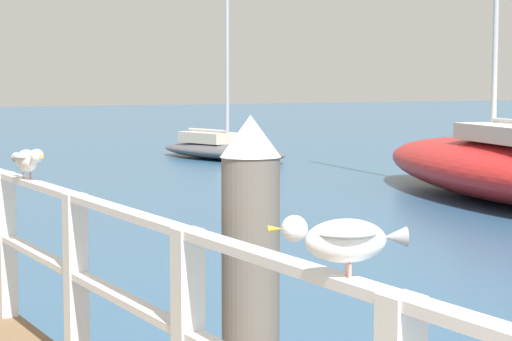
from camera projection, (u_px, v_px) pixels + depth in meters
name	position (u px, v px, depth m)	size (l,w,h in m)	color
dock_piling_near	(251.00, 320.00, 4.59)	(0.29, 0.29, 2.00)	#6B6056
seagull_foreground	(343.00, 238.00, 3.20)	(0.46, 0.25, 0.21)	white
seagull_background	(28.00, 159.00, 6.42)	(0.19, 0.48, 0.21)	white
boat_0	(505.00, 166.00, 17.34)	(5.12, 9.11, 12.13)	red
boat_2	(220.00, 148.00, 26.41)	(2.47, 5.14, 5.56)	#4C4C51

